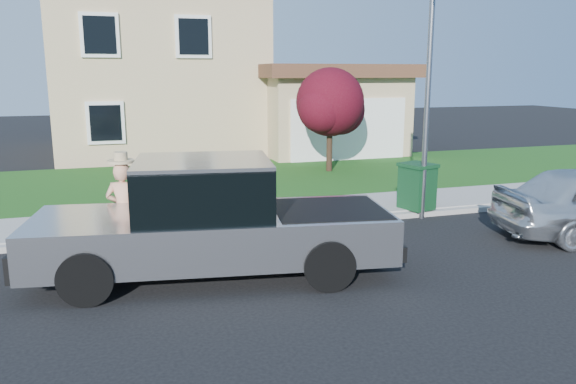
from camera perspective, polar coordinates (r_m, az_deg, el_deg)
The scene contains 10 objects.
ground at distance 9.32m, azimuth -3.81°, elevation -9.02°, with size 80.00×80.00×0.00m, color black.
curb at distance 12.21m, azimuth -2.50°, elevation -3.58°, with size 40.00×0.20×0.12m, color gray.
sidewalk at distance 13.23m, azimuth -3.73°, elevation -2.29°, with size 40.00×2.00×0.15m, color gray.
lawn at distance 17.54m, azimuth -7.26°, elevation 1.13°, with size 40.00×7.00×0.10m, color #163E11.
house at distance 25.07m, azimuth -10.05°, elevation 11.47°, with size 14.00×11.30×6.85m.
pickup_truck at distance 9.37m, azimuth -7.72°, elevation -3.07°, with size 6.23×2.90×1.97m.
woman at distance 10.53m, azimuth -16.33°, elevation -1.68°, with size 0.77×0.64×1.98m.
ornamental_tree at distance 18.71m, azimuth 4.38°, elevation 8.77°, with size 2.49×2.24×3.42m.
trash_bin at distance 13.71m, azimuth 12.98°, elevation 0.62°, with size 0.86×0.92×1.09m.
street_lamp at distance 13.07m, azimuth 14.11°, elevation 9.95°, with size 0.30×0.68×5.17m.
Camera 1 is at (-2.03, -8.46, 3.35)m, focal length 35.00 mm.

